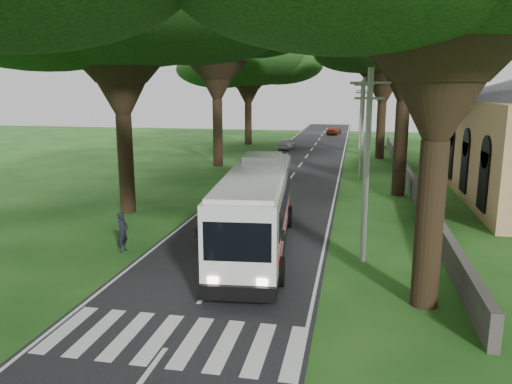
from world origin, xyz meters
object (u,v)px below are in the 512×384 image
pedestrian (123,232)px  pole_near (367,164)px  pole_far (361,113)px  distant_car_c (334,130)px  pole_mid (362,126)px  coach_bus (257,208)px  distant_car_a (286,144)px

pedestrian → pole_near: bearing=-79.7°
pole_near → pole_far: size_ratio=1.00×
distant_car_c → pole_mid: bearing=105.1°
pole_mid → pedestrian: (-10.52, -20.78, -3.28)m
pole_mid → distant_car_c: size_ratio=1.95×
coach_bus → distant_car_a: 37.02m
pole_far → coach_bus: 39.68m
distant_car_a → pedestrian: size_ratio=2.08×
coach_bus → pedestrian: (-5.81, -1.44, -1.06)m
pole_near → distant_car_c: size_ratio=1.95×
coach_bus → pedestrian: coach_bus is taller
distant_car_c → distant_car_a: bearing=86.2°
pole_far → distant_car_c: (-3.84, 17.55, -3.55)m
coach_bus → distant_car_a: (-3.79, 36.80, -1.29)m
coach_bus → distant_car_c: coach_bus is taller
pole_far → pedestrian: pole_far is taller
pole_mid → coach_bus: (-4.71, -19.34, -2.22)m
pole_near → distant_car_c: (-3.84, 57.55, -3.55)m
coach_bus → pedestrian: bearing=-171.5°
pole_far → pedestrian: 42.24m
distant_car_a → pole_near: bearing=109.8°
pole_near → pole_mid: 20.00m
coach_bus → distant_car_c: bearing=83.7°
pole_mid → pedestrian: size_ratio=4.45×
pole_mid → coach_bus: 20.03m
pole_far → distant_car_a: pole_far is taller
coach_bus → distant_car_a: coach_bus is taller
coach_bus → pole_near: bearing=-13.4°
pole_near → distant_car_a: pole_near is taller
pole_far → distant_car_c: bearing=102.3°
distant_car_a → pole_mid: bearing=123.0°
coach_bus → distant_car_a: bearing=90.5°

